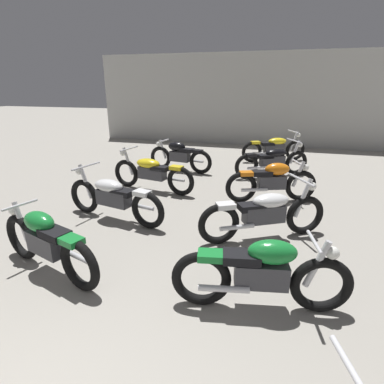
# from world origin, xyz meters

# --- Properties ---
(back_wall) EXTENTS (12.62, 0.24, 3.60)m
(back_wall) POSITION_xyz_m (0.00, 12.95, 1.80)
(back_wall) COLOR #B2B2AD
(back_wall) RESTS_ON ground
(motorcycle_left_row_1) EXTENTS (1.91, 0.75, 0.88)m
(motorcycle_left_row_1) POSITION_xyz_m (-1.36, 2.80, 0.46)
(motorcycle_left_row_1) COLOR black
(motorcycle_left_row_1) RESTS_ON ground
(motorcycle_left_row_2) EXTENTS (2.15, 0.74, 0.97)m
(motorcycle_left_row_2) POSITION_xyz_m (-1.39, 4.55, 0.45)
(motorcycle_left_row_2) COLOR black
(motorcycle_left_row_2) RESTS_ON ground
(motorcycle_left_row_3) EXTENTS (2.16, 0.69, 0.97)m
(motorcycle_left_row_3) POSITION_xyz_m (-1.37, 6.28, 0.45)
(motorcycle_left_row_3) COLOR black
(motorcycle_left_row_3) RESTS_ON ground
(motorcycle_left_row_4) EXTENTS (1.96, 0.54, 0.88)m
(motorcycle_left_row_4) POSITION_xyz_m (-1.28, 8.13, 0.46)
(motorcycle_left_row_4) COLOR black
(motorcycle_left_row_4) RESTS_ON ground
(motorcycle_right_row_1) EXTENTS (1.96, 0.62, 0.88)m
(motorcycle_right_row_1) POSITION_xyz_m (1.38, 2.85, 0.46)
(motorcycle_right_row_1) COLOR black
(motorcycle_right_row_1) RESTS_ON ground
(motorcycle_right_row_2) EXTENTS (1.95, 1.18, 0.97)m
(motorcycle_right_row_2) POSITION_xyz_m (1.31, 4.55, 0.45)
(motorcycle_right_row_2) COLOR black
(motorcycle_right_row_2) RESTS_ON ground
(motorcycle_right_row_3) EXTENTS (1.88, 0.81, 0.88)m
(motorcycle_right_row_3) POSITION_xyz_m (1.36, 6.32, 0.46)
(motorcycle_right_row_3) COLOR black
(motorcycle_right_row_3) RESTS_ON ground
(motorcycle_right_row_4) EXTENTS (1.91, 1.23, 0.97)m
(motorcycle_right_row_4) POSITION_xyz_m (1.31, 8.29, 0.45)
(motorcycle_right_row_4) COLOR black
(motorcycle_right_row_4) RESTS_ON ground
(motorcycle_right_row_5) EXTENTS (2.00, 1.11, 0.97)m
(motorcycle_right_row_5) POSITION_xyz_m (1.30, 10.14, 0.45)
(motorcycle_right_row_5) COLOR black
(motorcycle_right_row_5) RESTS_ON ground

